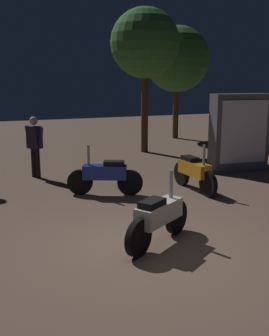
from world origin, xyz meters
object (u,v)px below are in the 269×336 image
motorcycle_blue_parked_right (105,175)px  kiosk_billboard (239,132)px  motorcycle_white_foreground (159,217)px  motorcycle_orange_parked_left (194,172)px  person_rider_beside (35,142)px

motorcycle_blue_parked_right → kiosk_billboard: (4.19, 0.99, 0.61)m
motorcycle_blue_parked_right → kiosk_billboard: 4.35m
motorcycle_white_foreground → motorcycle_blue_parked_right: (0.08, 2.91, 0.00)m
motorcycle_white_foreground → motorcycle_orange_parked_left: 3.23m
motorcycle_blue_parked_right → kiosk_billboard: size_ratio=0.74×
motorcycle_orange_parked_left → motorcycle_blue_parked_right: same height
motorcycle_white_foreground → motorcycle_orange_parked_left: same height
motorcycle_orange_parked_left → person_rider_beside: person_rider_beside is taller
motorcycle_orange_parked_left → person_rider_beside: bearing=-133.0°
motorcycle_white_foreground → motorcycle_blue_parked_right: size_ratio=0.93×
motorcycle_blue_parked_right → kiosk_billboard: kiosk_billboard is taller
motorcycle_white_foreground → kiosk_billboard: (4.27, 3.90, 0.61)m
motorcycle_white_foreground → person_rider_beside: (-1.07, 5.13, 0.49)m
person_rider_beside → motorcycle_orange_parked_left: bearing=107.5°
motorcycle_orange_parked_left → person_rider_beside: (-3.13, 2.65, 0.49)m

